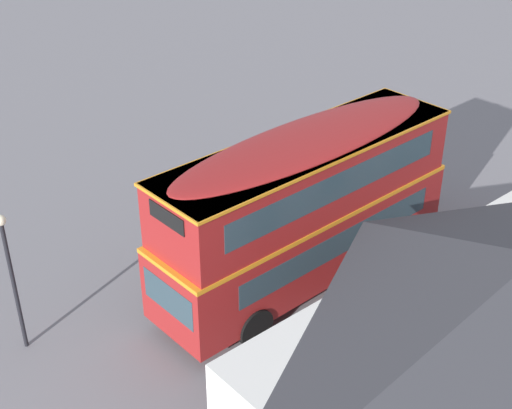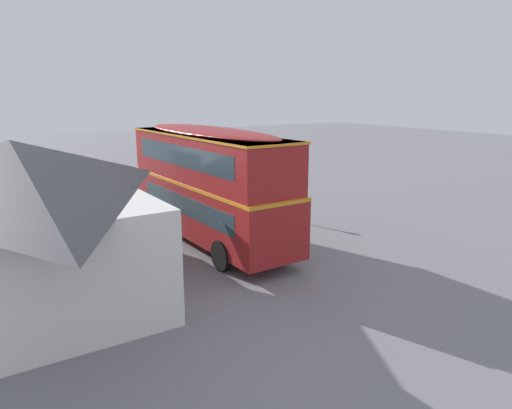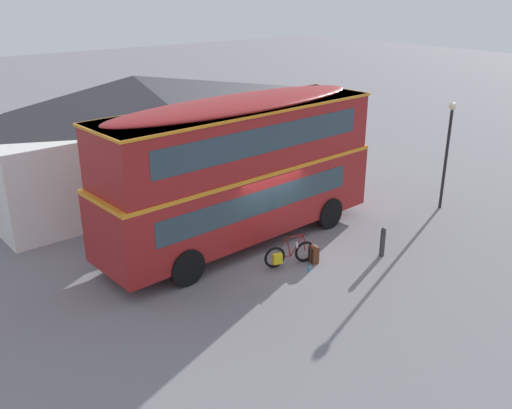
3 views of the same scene
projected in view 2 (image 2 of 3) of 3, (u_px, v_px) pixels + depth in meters
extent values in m
plane|color=slate|center=(226.00, 237.00, 20.27)|extent=(120.00, 120.00, 0.00)
cylinder|color=black|center=(155.00, 218.00, 21.21)|extent=(1.11, 0.33, 1.10)
cylinder|color=black|center=(201.00, 211.00, 22.51)|extent=(1.11, 0.33, 1.10)
cylinder|color=black|center=(222.00, 255.00, 16.34)|extent=(1.11, 0.33, 1.10)
cylinder|color=black|center=(276.00, 244.00, 17.65)|extent=(1.11, 0.33, 1.10)
cube|color=maroon|center=(209.00, 207.00, 19.20)|extent=(9.87, 2.95, 2.10)
cube|color=orange|center=(209.00, 181.00, 18.95)|extent=(9.89, 2.97, 0.12)
cube|color=maroon|center=(208.00, 157.00, 18.72)|extent=(9.57, 2.88, 1.90)
ellipsoid|color=maroon|center=(208.00, 132.00, 18.49)|extent=(9.38, 2.83, 0.36)
cube|color=#2D424C|center=(162.00, 183.00, 23.05)|extent=(0.15, 2.05, 0.90)
cube|color=black|center=(161.00, 136.00, 22.41)|extent=(0.12, 1.38, 0.44)
cube|color=#2D424C|center=(237.00, 197.00, 19.65)|extent=(7.61, 0.39, 0.76)
cube|color=#2D424C|center=(234.00, 152.00, 19.36)|extent=(8.00, 0.41, 0.80)
cube|color=#2D424C|center=(184.00, 205.00, 18.29)|extent=(7.61, 0.39, 0.76)
cube|color=#2D424C|center=(180.00, 156.00, 18.02)|extent=(8.00, 0.41, 0.80)
cube|color=orange|center=(208.00, 135.00, 18.51)|extent=(9.68, 2.97, 0.08)
torus|color=black|center=(252.00, 223.00, 21.21)|extent=(0.67, 0.27, 0.68)
torus|color=black|center=(258.00, 229.00, 20.26)|extent=(0.67, 0.27, 0.68)
cylinder|color=#B2B2B7|center=(252.00, 223.00, 21.21)|extent=(0.08, 0.11, 0.05)
cylinder|color=#B2B2B7|center=(258.00, 229.00, 20.26)|extent=(0.08, 0.11, 0.05)
cylinder|color=maroon|center=(253.00, 219.00, 20.89)|extent=(0.45, 0.16, 0.67)
cylinder|color=maroon|center=(254.00, 213.00, 20.75)|extent=(0.56, 0.20, 0.06)
cylinder|color=maroon|center=(255.00, 221.00, 20.63)|extent=(0.18, 0.08, 0.64)
cylinder|color=maroon|center=(256.00, 228.00, 20.51)|extent=(0.52, 0.18, 0.09)
cylinder|color=maroon|center=(256.00, 222.00, 20.37)|extent=(0.40, 0.14, 0.58)
cylinder|color=maroon|center=(252.00, 217.00, 21.12)|extent=(0.10, 0.06, 0.59)
cylinder|color=black|center=(252.00, 210.00, 21.01)|extent=(0.16, 0.45, 0.03)
ellipsoid|color=black|center=(255.00, 214.00, 20.46)|extent=(0.28, 0.17, 0.06)
cube|color=yellow|center=(261.00, 228.00, 20.31)|extent=(0.31, 0.21, 0.32)
cylinder|color=silver|center=(253.00, 219.00, 20.89)|extent=(0.07, 0.07, 0.18)
cube|color=#592D19|center=(254.00, 223.00, 21.48)|extent=(0.27, 0.33, 0.53)
ellipsoid|color=#592D19|center=(254.00, 217.00, 21.42)|extent=(0.25, 0.32, 0.10)
cube|color=#3E2011|center=(253.00, 224.00, 21.61)|extent=(0.08, 0.21, 0.19)
cylinder|color=black|center=(253.00, 224.00, 21.34)|extent=(0.04, 0.04, 0.43)
cylinder|color=black|center=(256.00, 224.00, 21.40)|extent=(0.04, 0.04, 0.43)
cylinder|color=#338CBF|center=(266.00, 228.00, 21.26)|extent=(0.07, 0.07, 0.23)
cylinder|color=black|center=(266.00, 225.00, 21.23)|extent=(0.04, 0.04, 0.02)
cube|color=silver|center=(20.00, 230.00, 15.65)|extent=(12.70, 6.52, 3.22)
pyramid|color=#38383D|center=(11.00, 162.00, 15.11)|extent=(13.11, 6.93, 1.42)
cube|color=#3D2319|center=(114.00, 232.00, 17.43)|extent=(1.10, 0.07, 2.10)
cube|color=#2D424C|center=(142.00, 234.00, 14.71)|extent=(1.10, 0.07, 0.90)
cube|color=#2D424C|center=(91.00, 198.00, 19.83)|extent=(1.10, 0.07, 0.90)
cylinder|color=black|center=(188.00, 168.00, 26.78)|extent=(0.11, 0.11, 3.80)
sphere|color=#F2E5BF|center=(187.00, 133.00, 26.31)|extent=(0.28, 0.28, 0.28)
cylinder|color=#333338|center=(251.00, 208.00, 23.61)|extent=(0.16, 0.16, 0.85)
sphere|color=#333338|center=(251.00, 199.00, 23.51)|extent=(0.16, 0.16, 0.16)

